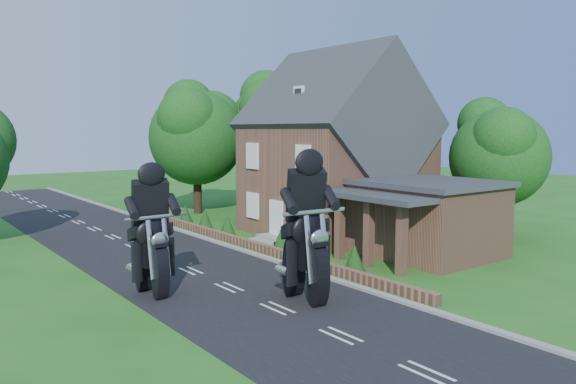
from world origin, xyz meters
TOP-DOWN VIEW (x-y plane):
  - ground at (0.00, 0.00)m, footprint 120.00×120.00m
  - road at (0.00, 0.00)m, footprint 7.00×80.00m
  - kerb at (3.65, 0.00)m, footprint 0.30×80.00m
  - garden_wall at (4.30, 5.00)m, footprint 0.30×22.00m
  - house at (10.49, 6.00)m, footprint 9.54×8.64m
  - annex at (9.87, -0.80)m, footprint 7.05×5.94m
  - tree_annex_side at (17.13, 0.10)m, footprint 5.64×5.20m
  - tree_house_right at (16.65, 8.62)m, footprint 6.51×6.00m
  - tree_behind_house at (14.18, 16.14)m, footprint 7.81×7.20m
  - tree_behind_left at (8.16, 17.13)m, footprint 6.94×6.40m
  - shrub_a at (5.30, -1.00)m, footprint 0.90×0.90m
  - shrub_b at (5.30, 1.50)m, footprint 0.90×0.90m
  - shrub_c at (5.30, 4.00)m, footprint 0.90×0.90m
  - shrub_d at (5.30, 9.00)m, footprint 0.90×0.90m
  - shrub_e at (5.30, 11.50)m, footprint 0.90×0.90m
  - shrub_f at (5.30, 14.00)m, footprint 0.90×0.90m
  - motorcycle_lead at (1.20, -2.96)m, footprint 0.52×1.66m
  - motorcycle_follow at (-2.61, 0.76)m, footprint 0.42×1.50m

SIDE VIEW (x-z plane):
  - ground at x=0.00m, z-range 0.00..0.00m
  - road at x=0.00m, z-range 0.00..0.02m
  - kerb at x=3.65m, z-range 0.00..0.12m
  - garden_wall at x=4.30m, z-range 0.00..0.40m
  - shrub_a at x=5.30m, z-range 0.00..1.10m
  - shrub_b at x=5.30m, z-range 0.00..1.10m
  - shrub_c at x=5.30m, z-range 0.00..1.10m
  - shrub_d at x=5.30m, z-range 0.00..1.10m
  - shrub_e at x=5.30m, z-range 0.00..1.10m
  - shrub_f at x=5.30m, z-range 0.00..1.10m
  - motorcycle_follow at x=-2.61m, z-range 0.00..1.38m
  - motorcycle_lead at x=1.20m, z-range 0.00..1.53m
  - annex at x=9.87m, z-range 0.05..3.49m
  - house at x=10.49m, z-range -0.78..9.46m
  - tree_annex_side at x=17.13m, z-range 0.95..8.43m
  - tree_house_right at x=16.65m, z-range 0.99..9.39m
  - tree_behind_left at x=8.16m, z-range 1.15..10.31m
  - tree_behind_house at x=14.18m, z-range 1.19..11.27m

